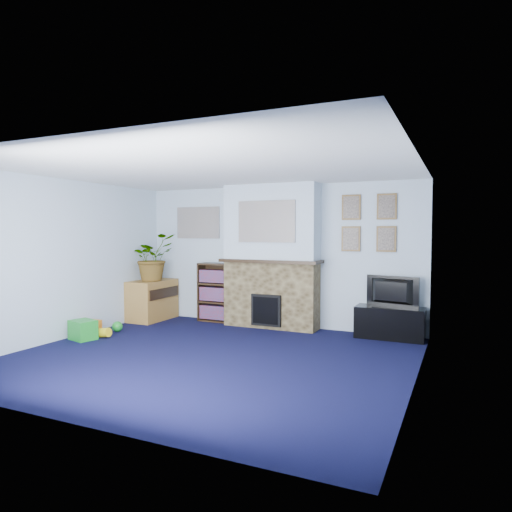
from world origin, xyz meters
The scene contains 26 objects.
floor centered at (0.00, 0.00, 0.00)m, with size 5.00×4.50×0.01m, color black.
ceiling centered at (0.00, 0.00, 2.40)m, with size 5.00×4.50×0.01m, color white.
wall_back centered at (0.00, 2.25, 1.20)m, with size 5.00×0.04×2.40m, color silver.
wall_front centered at (0.00, -2.25, 1.20)m, with size 5.00×0.04×2.40m, color silver.
wall_left centered at (-2.50, 0.00, 1.20)m, with size 0.04×4.50×2.40m, color silver.
wall_right centered at (2.50, 0.00, 1.20)m, with size 0.04×4.50×2.40m, color silver.
chimney_breast centered at (0.00, 2.05, 1.18)m, with size 1.72×0.50×2.40m.
collage_main centered at (0.00, 1.84, 1.78)m, with size 1.00×0.03×0.68m, color gray.
collage_left centered at (-1.55, 2.23, 1.78)m, with size 0.90×0.03×0.58m, color gray.
portrait_tl centered at (1.30, 2.23, 2.00)m, with size 0.30×0.03×0.40m, color brown.
portrait_tr centered at (1.85, 2.23, 2.00)m, with size 0.30×0.03×0.40m, color brown.
portrait_bl centered at (1.30, 2.23, 1.50)m, with size 0.30×0.03×0.40m, color brown.
portrait_br centered at (1.85, 2.23, 1.50)m, with size 0.30×0.03×0.40m, color brown.
tv_stand centered at (1.95, 2.03, 0.23)m, with size 1.01×0.42×0.48m, color black.
television centered at (1.95, 2.05, 0.71)m, with size 0.80×0.11×0.46m, color black.
bookshelf centered at (-1.13, 2.11, 0.50)m, with size 0.58×0.28×1.05m.
sideboard centered at (-2.24, 1.75, 0.35)m, with size 0.52×0.93×0.73m, color olive.
potted_plant centered at (-2.19, 1.70, 1.15)m, with size 0.77×0.66×0.85m, color #26661E.
mantel_clock centered at (-0.08, 2.00, 1.22)m, with size 0.10×0.06×0.14m, color gold.
mantel_candle centered at (0.24, 2.00, 1.23)m, with size 0.05×0.05×0.15m, color #B2BFC6.
mantel_teddy centered at (-0.59, 2.00, 1.22)m, with size 0.13×0.13×0.13m, color slate.
mantel_can centered at (0.68, 2.00, 1.21)m, with size 0.06×0.06×0.12m, color orange.
green_crate centered at (-2.22, 0.05, 0.14)m, with size 0.36×0.29×0.29m, color #198C26.
toy_ball centered at (-2.12, 0.67, 0.09)m, with size 0.17×0.17×0.17m, color #198C26.
toy_block centered at (-2.30, 0.34, 0.11)m, with size 0.19×0.19×0.23m, color orange.
toy_tube centered at (-2.07, 0.27, 0.07)m, with size 0.14×0.14×0.30m, color yellow.
Camera 1 is at (2.94, -5.01, 1.61)m, focal length 32.00 mm.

